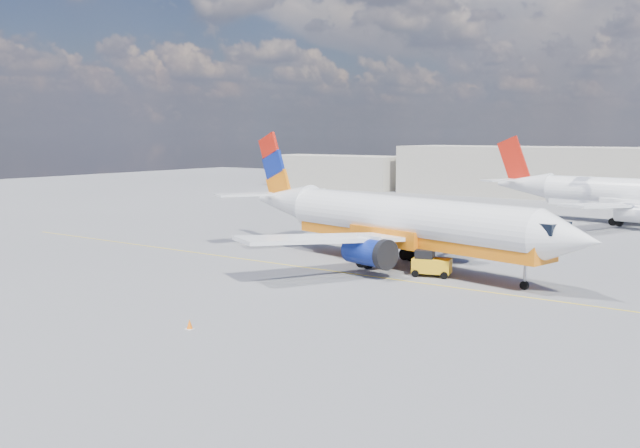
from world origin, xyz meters
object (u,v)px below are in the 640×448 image
Objects in this scene: gse_tug at (431,264)px; second_jet at (633,195)px; traffic_cone at (190,324)px; main_jet at (397,221)px.

second_jet is at bearing 67.33° from gse_tug.
second_jet is 62.64× the size of traffic_cone.
second_jet is (9.06, 37.22, -0.16)m from main_jet.
traffic_cone is (0.13, -21.90, -3.19)m from main_jet.
traffic_cone is (-3.84, -19.81, -0.65)m from gse_tug.
traffic_cone is at bearing -116.27° from gse_tug.
second_jet is at bearing 81.41° from traffic_cone.
gse_tug is (-5.09, -39.32, -2.39)m from second_jet.
main_jet is at bearing -97.07° from second_jet.
gse_tug is at bearing -90.76° from second_jet.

